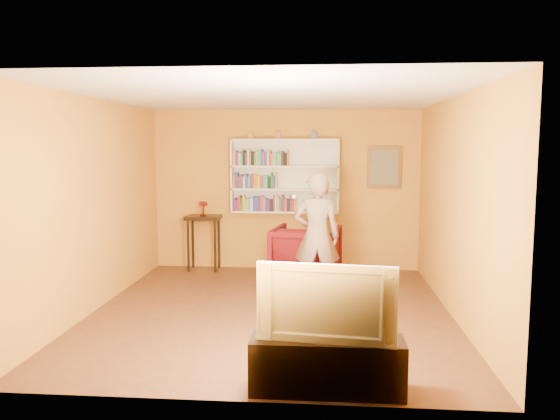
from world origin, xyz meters
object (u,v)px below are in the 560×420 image
object	(u,v)px
bookshelf	(285,176)
armchair	(306,255)
television	(328,300)
console_table	(204,225)
person	(317,236)
tv_cabinet	(327,365)
ruby_lustre	(203,205)

from	to	relation	value
bookshelf	armchair	distance (m)	1.58
bookshelf	television	world-z (taller)	bookshelf
console_table	person	xyz separation A→B (m)	(1.94, -1.61, 0.10)
bookshelf	tv_cabinet	distance (m)	4.90
ruby_lustre	television	xyz separation A→B (m)	(2.07, -4.50, -0.31)
console_table	television	size ratio (longest dim) A/B	0.81
tv_cabinet	television	size ratio (longest dim) A/B	1.13
bookshelf	tv_cabinet	bearing A→B (deg)	-81.47
tv_cabinet	television	distance (m)	0.57
armchair	person	bearing A→B (deg)	111.44
ruby_lustre	person	bearing A→B (deg)	-39.71
bookshelf	television	distance (m)	4.78
console_table	person	size ratio (longest dim) A/B	0.54
television	tv_cabinet	bearing A→B (deg)	6.63
bookshelf	ruby_lustre	bearing A→B (deg)	-173.37
person	bookshelf	bearing A→B (deg)	-72.36
bookshelf	person	world-z (taller)	bookshelf
television	ruby_lustre	bearing A→B (deg)	121.35
bookshelf	armchair	bearing A→B (deg)	-68.58
bookshelf	console_table	distance (m)	1.61
ruby_lustre	person	distance (m)	2.53
tv_cabinet	person	bearing A→B (deg)	92.69
television	bookshelf	bearing A→B (deg)	105.17
armchair	tv_cabinet	xyz separation A→B (m)	(0.30, -3.65, -0.22)
bookshelf	ruby_lustre	xyz separation A→B (m)	(-1.37, -0.16, -0.49)
armchair	ruby_lustre	bearing A→B (deg)	-16.71
console_table	ruby_lustre	bearing A→B (deg)	-33.69
console_table	armchair	bearing A→B (deg)	-25.75
ruby_lustre	bookshelf	bearing A→B (deg)	6.63
bookshelf	ruby_lustre	size ratio (longest dim) A/B	7.38
ruby_lustre	armchair	distance (m)	2.07
bookshelf	console_table	world-z (taller)	bookshelf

